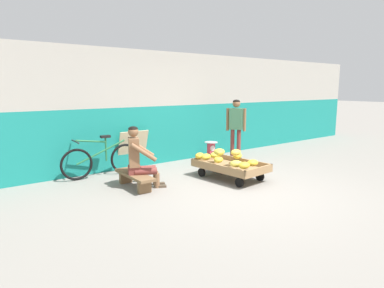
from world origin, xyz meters
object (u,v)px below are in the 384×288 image
object	(u,v)px
weighing_scale	(211,148)
customer_adult	(236,123)
plastic_crate	(211,161)
shopping_bag	(227,164)
banana_cart	(230,167)
bicycle_near_left	(101,160)
vendor_seated	(139,157)
low_bench	(135,177)
sign_board	(132,149)

from	to	relation	value
weighing_scale	customer_adult	distance (m)	1.07
plastic_crate	shopping_bag	size ratio (longest dim) A/B	1.50
banana_cart	bicycle_near_left	bearing A→B (deg)	138.87
vendor_seated	customer_adult	distance (m)	3.10
banana_cart	shopping_bag	world-z (taller)	banana_cart
customer_adult	vendor_seated	bearing A→B (deg)	-169.56
customer_adult	shopping_bag	distance (m)	1.23
weighing_scale	shopping_bag	distance (m)	0.52
weighing_scale	bicycle_near_left	size ratio (longest dim) A/B	0.18
low_bench	bicycle_near_left	xyz separation A→B (m)	(-0.16, 1.12, 0.15)
customer_adult	shopping_bag	xyz separation A→B (m)	(-0.75, -0.50, -0.83)
banana_cart	customer_adult	size ratio (longest dim) A/B	0.98
banana_cart	low_bench	xyz separation A→B (m)	(-1.83, 0.62, -0.04)
plastic_crate	customer_adult	size ratio (longest dim) A/B	0.24
banana_cart	weighing_scale	xyz separation A→B (m)	(0.34, 1.00, 0.21)
plastic_crate	customer_adult	xyz separation A→B (m)	(0.93, 0.15, 0.80)
banana_cart	vendor_seated	bearing A→B (deg)	161.51
banana_cart	plastic_crate	distance (m)	1.06
low_bench	bicycle_near_left	distance (m)	1.14
sign_board	customer_adult	xyz separation A→B (m)	(2.40, -0.89, 0.52)
weighing_scale	sign_board	size ratio (longest dim) A/B	0.35
vendor_seated	bicycle_near_left	size ratio (longest dim) A/B	0.69
low_bench	weighing_scale	size ratio (longest dim) A/B	3.69
low_bench	customer_adult	bearing A→B (deg)	9.53
vendor_seated	customer_adult	world-z (taller)	customer_adult
vendor_seated	weighing_scale	bearing A→B (deg)	11.11
plastic_crate	low_bench	bearing A→B (deg)	-170.19
customer_adult	weighing_scale	bearing A→B (deg)	-171.06
banana_cart	plastic_crate	bearing A→B (deg)	71.14
weighing_scale	bicycle_near_left	xyz separation A→B (m)	(-2.33, 0.75, -0.10)
vendor_seated	plastic_crate	world-z (taller)	vendor_seated
plastic_crate	weighing_scale	bearing A→B (deg)	-90.00
low_bench	banana_cart	bearing A→B (deg)	-18.75
banana_cart	weighing_scale	size ratio (longest dim) A/B	5.02
plastic_crate	customer_adult	world-z (taller)	customer_adult
banana_cart	vendor_seated	size ratio (longest dim) A/B	1.32
banana_cart	weighing_scale	bearing A→B (deg)	71.12
low_bench	bicycle_near_left	world-z (taller)	bicycle_near_left
weighing_scale	customer_adult	size ratio (longest dim) A/B	0.20
low_bench	plastic_crate	size ratio (longest dim) A/B	3.08
plastic_crate	bicycle_near_left	bearing A→B (deg)	162.30
vendor_seated	low_bench	bearing A→B (deg)	155.78
customer_adult	shopping_bag	bearing A→B (deg)	-146.47
plastic_crate	sign_board	world-z (taller)	sign_board
bicycle_near_left	sign_board	world-z (taller)	sign_board
low_bench	shopping_bag	bearing A→B (deg)	0.58
banana_cart	weighing_scale	world-z (taller)	weighing_scale
vendor_seated	weighing_scale	distance (m)	2.13
plastic_crate	customer_adult	bearing A→B (deg)	8.88
vendor_seated	sign_board	xyz separation A→B (m)	(0.62, 1.45, -0.14)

